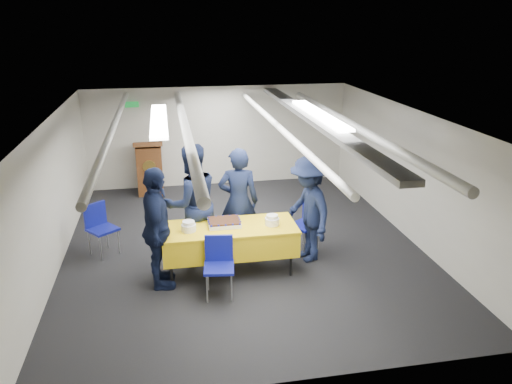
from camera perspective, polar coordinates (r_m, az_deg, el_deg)
ground at (r=8.79m, az=-1.54°, el=-6.11°), size 7.00×7.00×0.00m
room_shell at (r=8.58m, az=-1.47°, el=6.10°), size 6.00×7.00×2.30m
serving_table at (r=7.70m, az=-3.05°, el=-5.40°), size 2.05×0.83×0.77m
sheet_cake at (r=7.66m, az=-3.65°, el=-3.48°), size 0.50×0.39×0.09m
plate_stack_left at (r=7.50m, az=-7.71°, el=-3.92°), size 0.22×0.22×0.16m
plate_stack_right at (r=7.65m, az=1.85°, el=-3.25°), size 0.22×0.22×0.16m
podium at (r=11.34m, az=-12.05°, el=2.76°), size 0.62×0.53×1.25m
chair_near at (r=7.15m, az=-4.25°, el=-7.76°), size 0.47×0.47×0.87m
chair_right at (r=8.52m, az=5.92°, el=-3.16°), size 0.58×0.58×0.87m
chair_left at (r=8.72m, az=-17.47°, el=-3.46°), size 0.59×0.59×0.87m
sailor_a at (r=8.22m, az=-2.01°, el=-1.09°), size 0.73×0.54×1.82m
sailor_b at (r=8.01m, az=-7.35°, el=-1.30°), size 1.13×0.99×1.95m
sailor_c at (r=7.30m, az=-11.24°, el=-4.18°), size 0.45×1.07×1.83m
sailor_d at (r=8.04m, az=6.00°, el=-1.97°), size 0.85×1.23×1.74m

